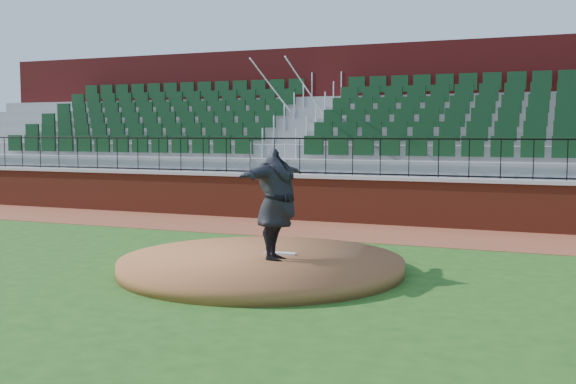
# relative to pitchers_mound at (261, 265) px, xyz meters

# --- Properties ---
(ground) EXTENTS (90.00, 90.00, 0.00)m
(ground) POSITION_rel_pitchers_mound_xyz_m (-0.10, -0.03, -0.12)
(ground) COLOR #214F16
(ground) RESTS_ON ground
(warning_track) EXTENTS (34.00, 3.20, 0.01)m
(warning_track) POSITION_rel_pitchers_mound_xyz_m (-0.10, 5.37, -0.12)
(warning_track) COLOR brown
(warning_track) RESTS_ON ground
(field_wall) EXTENTS (34.00, 0.35, 1.20)m
(field_wall) POSITION_rel_pitchers_mound_xyz_m (-0.10, 6.97, 0.47)
(field_wall) COLOR maroon
(field_wall) RESTS_ON ground
(wall_cap) EXTENTS (34.00, 0.45, 0.10)m
(wall_cap) POSITION_rel_pitchers_mound_xyz_m (-0.10, 6.97, 1.12)
(wall_cap) COLOR #B7B7B7
(wall_cap) RESTS_ON field_wall
(wall_railing) EXTENTS (34.00, 0.05, 1.00)m
(wall_railing) POSITION_rel_pitchers_mound_xyz_m (-0.10, 6.97, 1.67)
(wall_railing) COLOR black
(wall_railing) RESTS_ON wall_cap
(seating_stands) EXTENTS (34.00, 5.10, 4.60)m
(seating_stands) POSITION_rel_pitchers_mound_xyz_m (-0.10, 9.69, 2.18)
(seating_stands) COLOR gray
(seating_stands) RESTS_ON ground
(concourse_wall) EXTENTS (34.00, 0.50, 5.50)m
(concourse_wall) POSITION_rel_pitchers_mound_xyz_m (-0.10, 12.49, 2.62)
(concourse_wall) COLOR maroon
(concourse_wall) RESTS_ON ground
(pitchers_mound) EXTENTS (5.03, 5.03, 0.25)m
(pitchers_mound) POSITION_rel_pitchers_mound_xyz_m (0.00, 0.00, 0.00)
(pitchers_mound) COLOR brown
(pitchers_mound) RESTS_ON ground
(pitching_rubber) EXTENTS (0.58, 0.21, 0.04)m
(pitching_rubber) POSITION_rel_pitchers_mound_xyz_m (0.18, 0.44, 0.14)
(pitching_rubber) COLOR white
(pitching_rubber) RESTS_ON pitchers_mound
(pitcher) EXTENTS (0.67, 2.39, 1.94)m
(pitcher) POSITION_rel_pitchers_mound_xyz_m (0.32, -0.07, 1.10)
(pitcher) COLOR black
(pitcher) RESTS_ON pitchers_mound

